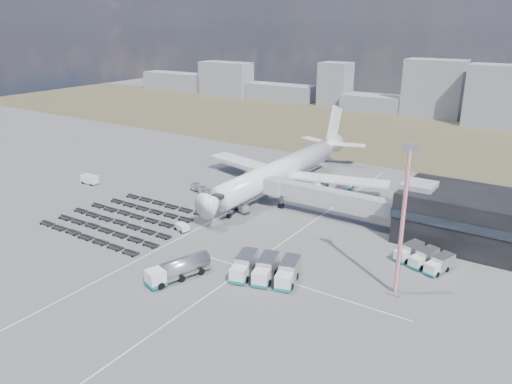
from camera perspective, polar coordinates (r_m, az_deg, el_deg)
The scene contains 16 objects.
ground at distance 101.54m, azimuth -6.10°, elevation -4.59°, with size 420.00×420.00×0.00m, color #565659.
grass_strip at distance 195.12m, azimuth 14.88°, elevation 6.53°, with size 420.00×90.00×0.01m, color #453C29.
lane_markings at distance 98.36m, azimuth -0.55°, elevation -5.29°, with size 47.12×110.00×0.01m.
terminal at distance 102.30m, azimuth 24.47°, elevation -2.93°, with size 30.40×16.40×11.00m.
jet_bridge at distance 107.70m, azimuth 7.34°, elevation -0.32°, with size 30.30×3.80×7.05m.
airliner at distance 124.76m, azimuth 3.25°, elevation 2.66°, with size 51.59×64.53×17.62m.
skyline at distance 239.26m, azimuth 14.12°, elevation 10.89°, with size 315.35×25.20×24.41m.
fuel_tanker at distance 84.10m, azimuth -8.89°, elevation -8.68°, with size 6.05×11.41×3.58m.
pushback_tug at distance 102.40m, azimuth -8.42°, elevation -4.05°, with size 3.14×1.77×1.43m, color white.
utility_van at distance 136.59m, azimuth -18.48°, elevation 1.35°, with size 4.50×2.04×2.39m, color white.
catering_truck at distance 127.01m, azimuth 10.22°, elevation 0.80°, with size 2.67×5.76×2.58m.
service_trucks_near at distance 83.31m, azimuth 1.12°, elevation -8.79°, with size 11.99×10.25×3.13m.
service_trucks_far at distance 92.43m, azimuth 18.62°, elevation -7.12°, with size 9.87×8.57×2.53m.
uld_row at distance 117.61m, azimuth -4.36°, elevation -0.59°, with size 21.76×8.35×1.73m.
baggage_dollies at distance 109.71m, azimuth -14.60°, elevation -3.06°, with size 29.22×23.59×0.75m.
floodlight_mast at distance 77.50m, azimuth 16.41°, elevation -3.35°, with size 2.30×1.87×24.16m.
Camera 1 is at (59.78, -71.19, 40.86)m, focal length 35.00 mm.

